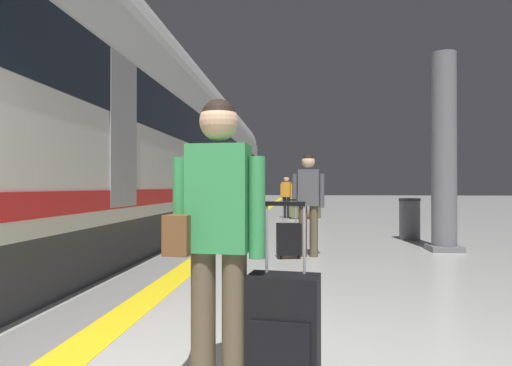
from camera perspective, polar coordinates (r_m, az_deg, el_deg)
The scene contains 13 objects.
safety_line_strip at distance 11.99m, azimuth -2.33°, elevation -6.03°, with size 0.36×80.00×0.01m, color yellow.
tactile_edge_band at distance 12.05m, azimuth -4.13°, elevation -6.00°, with size 0.72×80.00×0.01m, color slate.
high_speed_train at distance 11.82m, azimuth -13.52°, elevation 6.05°, with size 2.94×34.67×4.97m.
traveller_foreground at distance 2.46m, azimuth -5.10°, elevation -5.50°, with size 0.53×0.28×1.64m.
rolling_suitcase_foreground at distance 2.55m, azimuth 3.50°, elevation -18.52°, with size 0.41×0.29×1.08m.
passenger_near at distance 7.54m, azimuth 6.64°, elevation -1.78°, with size 0.53×0.22×1.71m.
suitcase_near at distance 7.37m, azimuth 4.17°, elevation -7.08°, with size 0.42×0.30×0.96m.
passenger_mid at distance 16.67m, azimuth 7.70°, elevation -1.15°, with size 0.50×0.36×1.63m.
duffel_bag_mid at distance 16.44m, azimuth 6.61°, elevation -4.00°, with size 0.44×0.26×0.36m.
passenger_far at distance 16.74m, azimuth 3.87°, elevation -1.32°, with size 0.47×0.29×1.58m.
suitcase_far at distance 16.47m, azimuth 4.97°, elevation -3.41°, with size 0.42×0.31×0.97m.
platform_pillar at distance 8.86m, azimuth 22.70°, elevation 3.19°, with size 0.56×0.56×3.60m.
waste_bin at distance 10.47m, azimuth 18.89°, elevation -4.32°, with size 0.46×0.46×0.91m.
Camera 1 is at (0.68, -1.84, 1.16)m, focal length 31.58 mm.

